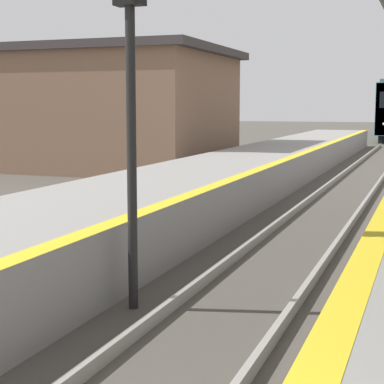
# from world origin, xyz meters

# --- Properties ---
(signal_near) EXTENTS (0.36, 0.31, 4.60)m
(signal_near) POSITION_xyz_m (-1.21, 5.90, 3.21)
(signal_near) COLOR black
(signal_near) RESTS_ON ground
(station_building) EXTENTS (14.47, 7.96, 4.79)m
(station_building) POSITION_xyz_m (-12.62, 22.37, 2.41)
(station_building) COLOR brown
(station_building) RESTS_ON ground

